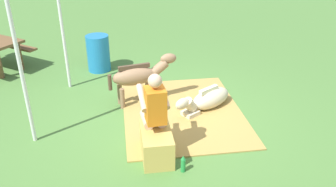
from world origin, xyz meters
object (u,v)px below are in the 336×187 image
Objects in this scene: water_barrel at (98,53)px; person_seated at (154,109)px; pony_standing at (139,76)px; hay_bale at (156,144)px; tent_pole_right at (63,32)px; tent_pole_left at (21,71)px; pony_lying at (207,99)px; soda_bottle at (183,164)px.

person_seated is at bearing -164.63° from water_barrel.
pony_standing is 1.97m from water_barrel.
hay_bale is 3.25m from tent_pole_right.
tent_pole_left and tent_pole_right have the same top height.
person_seated reaches higher than water_barrel.
pony_lying is at bearing -136.95° from water_barrel.
water_barrel is at bearing 24.72° from pony_standing.
person_seated reaches higher than hay_bale.
tent_pole_left reaches higher than person_seated.
water_barrel reaches higher than soda_bottle.
pony_standing is at bearing -155.28° from water_barrel.
pony_lying is at bearing -43.71° from person_seated.
pony_standing reaches higher than water_barrel.
hay_bale is 0.32× the size of tent_pole_right.
pony_lying is at bearing -116.97° from tent_pole_right.
pony_lying is (-0.42, -1.23, -0.38)m from pony_standing.
tent_pole_left is (-0.63, 3.01, 1.02)m from pony_lying.
tent_pole_left reaches higher than pony_standing.
tent_pole_left is 1.00× the size of tent_pole_right.
person_seated is at bearing 3.60° from hay_bale.
tent_pole_left is (0.55, 1.89, 0.48)m from person_seated.
hay_bale is 0.53m from person_seated.
pony_standing is (1.76, 0.12, 0.34)m from hay_bale.
pony_standing is 4.99× the size of soda_bottle.
hay_bale is at bearing -150.21° from tent_pole_right.
soda_bottle is 4.16m from water_barrel.
soda_bottle is at bearing -148.90° from tent_pole_right.
person_seated is 0.55× the size of tent_pole_right.
soda_bottle is at bearing -149.22° from person_seated.
water_barrel is (2.20, 2.06, 0.23)m from pony_lying.
tent_pole_left is 2.01m from tent_pole_right.
pony_standing is (1.59, 0.11, -0.16)m from person_seated.
hay_bale is 3.67m from water_barrel.
pony_lying is 1.51× the size of water_barrel.
pony_standing is 0.55× the size of tent_pole_right.
tent_pole_left is at bearing 120.42° from pony_standing.
soda_bottle is at bearing -168.35° from pony_standing.
person_seated reaches higher than pony_standing.
tent_pole_right is (-0.85, 0.60, 0.79)m from water_barrel.
pony_standing is 1.82m from tent_pole_right.
pony_lying is 0.53× the size of tent_pole_right.
tent_pole_right is (2.53, 1.53, 0.48)m from person_seated.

